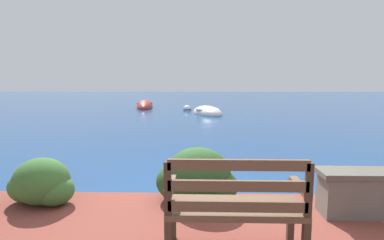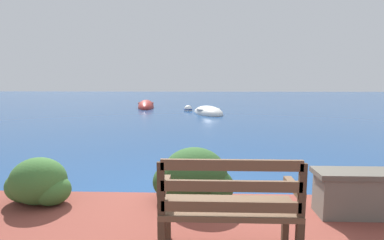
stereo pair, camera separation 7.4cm
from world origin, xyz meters
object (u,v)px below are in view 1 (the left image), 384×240
rowboat_nearest (207,113)px  rowboat_mid (145,107)px  park_bench (235,204)px  mooring_buoy (187,109)px

rowboat_nearest → rowboat_mid: 5.23m
rowboat_nearest → rowboat_mid: size_ratio=0.78×
park_bench → mooring_buoy: (-1.06, 14.63, -0.62)m
rowboat_nearest → mooring_buoy: size_ratio=5.30×
rowboat_mid → park_bench: bearing=4.5°
park_bench → rowboat_nearest: size_ratio=0.46×
mooring_buoy → rowboat_mid: bearing=147.9°
rowboat_nearest → mooring_buoy: (-1.12, 1.73, 0.01)m
park_bench → rowboat_nearest: park_bench is taller
park_bench → mooring_buoy: park_bench is taller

